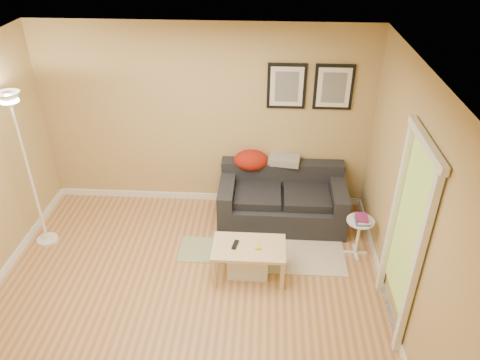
{
  "coord_description": "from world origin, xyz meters",
  "views": [
    {
      "loc": [
        0.84,
        -3.76,
        3.86
      ],
      "look_at": [
        0.55,
        0.85,
        1.05
      ],
      "focal_mm": 34.66,
      "sensor_mm": 36.0,
      "label": 1
    }
  ],
  "objects": [
    {
      "name": "green_runner",
      "position": [
        0.13,
        0.82,
        0.01
      ],
      "size": [
        0.7,
        0.5,
        0.01
      ],
      "primitive_type": "cube",
      "color": "#668C4C",
      "rests_on": "ground"
    },
    {
      "name": "storage_bin",
      "position": [
        0.67,
        0.45,
        0.15
      ],
      "size": [
        0.49,
        0.36,
        0.3
      ],
      "primitive_type": null,
      "color": "white",
      "rests_on": "ground"
    },
    {
      "name": "red_throw",
      "position": [
        0.64,
        1.84,
        0.77
      ],
      "size": [
        0.48,
        0.36,
        0.28
      ],
      "primitive_type": null,
      "color": "#97270D",
      "rests_on": "sofa"
    },
    {
      "name": "coffee_table",
      "position": [
        0.68,
        0.41,
        0.21
      ],
      "size": [
        0.94,
        0.7,
        0.42
      ],
      "primitive_type": null,
      "rotation": [
        0.0,
        0.0,
        0.23
      ],
      "color": "beige",
      "rests_on": "ground"
    },
    {
      "name": "ceiling",
      "position": [
        0.0,
        0.0,
        2.6
      ],
      "size": [
        4.5,
        4.5,
        0.0
      ],
      "primitive_type": "plane",
      "rotation": [
        3.14,
        0.0,
        0.0
      ],
      "color": "white",
      "rests_on": "wall_back"
    },
    {
      "name": "doorway",
      "position": [
        2.2,
        -0.15,
        1.02
      ],
      "size": [
        0.12,
        1.01,
        2.13
      ],
      "primitive_type": null,
      "color": "white",
      "rests_on": "ground"
    },
    {
      "name": "baseboard_back",
      "position": [
        0.0,
        1.99,
        0.05
      ],
      "size": [
        4.5,
        0.02,
        0.1
      ],
      "primitive_type": "cube",
      "color": "white",
      "rests_on": "ground"
    },
    {
      "name": "framed_print_right",
      "position": [
        1.68,
        1.98,
        1.8
      ],
      "size": [
        0.5,
        0.04,
        0.6
      ],
      "primitive_type": null,
      "color": "black",
      "rests_on": "wall_back"
    },
    {
      "name": "baseboard_right",
      "position": [
        2.24,
        0.0,
        0.05
      ],
      "size": [
        0.02,
        4.0,
        0.1
      ],
      "primitive_type": "cube",
      "color": "white",
      "rests_on": "ground"
    },
    {
      "name": "framed_print_left",
      "position": [
        1.08,
        1.98,
        1.8
      ],
      "size": [
        0.5,
        0.04,
        0.6
      ],
      "primitive_type": null,
      "color": "black",
      "rests_on": "wall_back"
    },
    {
      "name": "area_rug",
      "position": [
        1.25,
        0.85,
        0.01
      ],
      "size": [
        1.25,
        0.85,
        0.01
      ],
      "primitive_type": "cube",
      "color": "beige",
      "rests_on": "ground"
    },
    {
      "name": "side_table",
      "position": [
        2.02,
        0.88,
        0.26
      ],
      "size": [
        0.34,
        0.34,
        0.52
      ],
      "primitive_type": null,
      "color": "white",
      "rests_on": "ground"
    },
    {
      "name": "floor",
      "position": [
        0.0,
        0.0,
        0.0
      ],
      "size": [
        4.5,
        4.5,
        0.0
      ],
      "primitive_type": "plane",
      "color": "tan",
      "rests_on": "ground"
    },
    {
      "name": "book_stack",
      "position": [
        2.03,
        0.86,
        0.55
      ],
      "size": [
        0.23,
        0.26,
        0.07
      ],
      "primitive_type": null,
      "rotation": [
        0.0,
        0.0,
        0.32
      ],
      "color": "#345B9C",
      "rests_on": "side_table"
    },
    {
      "name": "floor_lamp",
      "position": [
        -2.0,
        0.88,
        0.98
      ],
      "size": [
        0.27,
        0.27,
        2.07
      ],
      "primitive_type": null,
      "color": "white",
      "rests_on": "ground"
    },
    {
      "name": "wall_back",
      "position": [
        0.0,
        2.0,
        1.3
      ],
      "size": [
        4.5,
        0.0,
        4.5
      ],
      "primitive_type": "plane",
      "rotation": [
        1.57,
        0.0,
        0.0
      ],
      "color": "tan",
      "rests_on": "ground"
    },
    {
      "name": "remote_control",
      "position": [
        0.52,
        0.42,
        0.43
      ],
      "size": [
        0.08,
        0.17,
        0.02
      ],
      "primitive_type": "cube",
      "rotation": [
        0.0,
        0.0,
        -0.2
      ],
      "color": "black",
      "rests_on": "coffee_table"
    },
    {
      "name": "wall_right",
      "position": [
        2.25,
        0.0,
        1.3
      ],
      "size": [
        0.0,
        4.0,
        4.0
      ],
      "primitive_type": "plane",
      "rotation": [
        1.57,
        0.0,
        -1.57
      ],
      "color": "tan",
      "rests_on": "ground"
    },
    {
      "name": "tape_roll",
      "position": [
        0.78,
        0.38,
        0.44
      ],
      "size": [
        0.07,
        0.07,
        0.03
      ],
      "primitive_type": "cylinder",
      "color": "yellow",
      "rests_on": "coffee_table"
    },
    {
      "name": "sofa",
      "position": [
        1.08,
        1.53,
        0.38
      ],
      "size": [
        1.7,
        0.9,
        0.75
      ],
      "primitive_type": null,
      "color": "black",
      "rests_on": "ground"
    },
    {
      "name": "plaid_throw",
      "position": [
        1.1,
        1.86,
        0.78
      ],
      "size": [
        0.45,
        0.32,
        0.1
      ],
      "primitive_type": null,
      "rotation": [
        0.0,
        0.0,
        -0.14
      ],
      "color": "tan",
      "rests_on": "sofa"
    }
  ]
}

